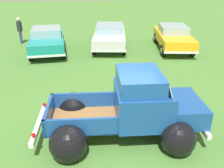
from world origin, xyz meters
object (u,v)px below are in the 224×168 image
vintage_pickup_truck (132,111)px  show_car_2 (173,36)px  show_car_1 (110,35)px  show_car_0 (47,39)px  lane_cone_1 (141,85)px  lane_cone_0 (130,87)px  spectator_1 (20,29)px

vintage_pickup_truck → show_car_2: (4.03, 8.74, 0.03)m
show_car_1 → show_car_0: bearing=-72.6°
show_car_0 → lane_cone_1: size_ratio=7.38×
lane_cone_0 → lane_cone_1: (0.48, 0.16, 0.00)m
vintage_pickup_truck → show_car_1: size_ratio=0.95×
lane_cone_1 → show_car_1: bearing=95.6°
lane_cone_1 → show_car_0: bearing=126.5°
show_car_1 → spectator_1: size_ratio=2.87×
show_car_2 → lane_cone_1: 6.81m
show_car_1 → show_car_2: (3.85, -0.67, -0.00)m
show_car_0 → lane_cone_0: size_ratio=7.38×
show_car_1 → lane_cone_0: bearing=8.0°
lane_cone_0 → lane_cone_1: size_ratio=1.00×
spectator_1 → lane_cone_1: bearing=-77.3°
show_car_0 → spectator_1: bearing=-144.1°
spectator_1 → lane_cone_0: bearing=-80.0°
vintage_pickup_truck → show_car_1: vintage_pickup_truck is taller
show_car_1 → lane_cone_1: show_car_1 is taller
show_car_2 → lane_cone_1: bearing=-21.5°
vintage_pickup_truck → spectator_1: (-5.67, 11.02, 0.22)m
vintage_pickup_truck → show_car_2: bearing=66.4°
vintage_pickup_truck → spectator_1: vintage_pickup_truck is taller
show_car_1 → lane_cone_1: bearing=12.2°
show_car_0 → spectator_1: (-2.09, 2.32, 0.19)m
vintage_pickup_truck → show_car_0: vintage_pickup_truck is taller
show_car_2 → lane_cone_1: show_car_2 is taller
show_car_2 → show_car_1: bearing=-93.2°
show_car_1 → lane_cone_1: size_ratio=7.77×
show_car_0 → lane_cone_0: (3.92, -6.11, -0.47)m
vintage_pickup_truck → show_car_0: size_ratio=1.00×
show_car_0 → show_car_2: same height
show_car_1 → lane_cone_0: size_ratio=7.77×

